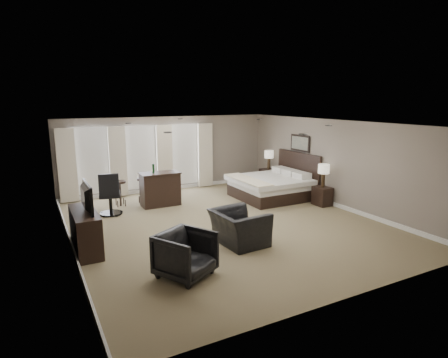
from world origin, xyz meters
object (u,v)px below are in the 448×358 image
nightstand_near (322,196)px  bar_counter (160,189)px  dresser (85,231)px  armchair_far (186,252)px  tv (83,208)px  lamp_near (323,176)px  nightstand_far (268,178)px  desk_chair (110,193)px  bar_stool_left (120,194)px  bar_stool_right (144,191)px  armchair_near (239,222)px  lamp_far (269,160)px  bed (271,176)px

nightstand_near → bar_counter: bearing=152.5°
dresser → armchair_far: armchair_far is taller
dresser → tv: tv is taller
lamp_near → tv: bearing=-177.2°
nightstand_far → desk_chair: 5.99m
nightstand_near → nightstand_far: (0.00, 2.90, 0.04)m
nightstand_far → bar_stool_left: size_ratio=0.83×
nightstand_near → lamp_near: lamp_near is taller
dresser → bar_stool_right: size_ratio=1.88×
bar_counter → armchair_far: bearing=-102.9°
tv → armchair_near: (3.10, -1.19, -0.43)m
lamp_far → bar_stool_right: size_ratio=0.86×
lamp_far → tv: bearing=-154.9°
bed → nightstand_near: (0.89, -1.45, -0.44)m
bed → nightstand_near: size_ratio=3.97×
lamp_near → tv: 6.93m
nightstand_far → dresser: (-6.92, -3.24, 0.12)m
bed → lamp_far: (0.89, 1.45, 0.27)m
nightstand_near → armchair_near: size_ratio=0.48×
dresser → desk_chair: 2.59m
bed → dresser: bed is taller
nightstand_far → desk_chair: size_ratio=0.52×
bed → tv: 6.29m
lamp_far → bar_counter: (-4.39, -0.61, -0.47)m
lamp_far → armchair_far: (-5.47, -5.33, -0.53)m
nightstand_near → bar_stool_left: bearing=153.0°
dresser → armchair_far: size_ratio=1.64×
nightstand_far → dresser: bearing=-154.9°
dresser → bar_stool_right: dresser is taller
bed → dresser: 6.29m
bed → nightstand_far: 1.75m
nightstand_far → lamp_far: size_ratio=0.92×
bar_stool_right → tv: bearing=-124.8°
dresser → armchair_near: (3.10, -1.19, 0.07)m
desk_chair → bar_counter: bearing=-158.1°
bar_counter → bar_stool_right: bearing=129.9°
lamp_near → tv: (-6.92, -0.34, 0.03)m
nightstand_far → bar_stool_left: bar_stool_left is taller
bed → nightstand_far: (0.89, 1.45, -0.40)m
bar_stool_left → desk_chair: size_ratio=0.63×
nightstand_far → lamp_near: size_ratio=0.91×
lamp_near → nightstand_near: bearing=0.0°
lamp_near → armchair_near: (-3.82, -1.52, -0.41)m
tv → bar_stool_right: size_ratio=1.29×
lamp_near → bar_stool_left: 6.18m
lamp_near → dresser: lamp_near is taller
nightstand_far → armchair_near: size_ratio=0.55×
nightstand_near → nightstand_far: 2.90m
nightstand_near → nightstand_far: bearing=90.0°
armchair_far → bar_counter: (1.08, 4.72, 0.05)m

